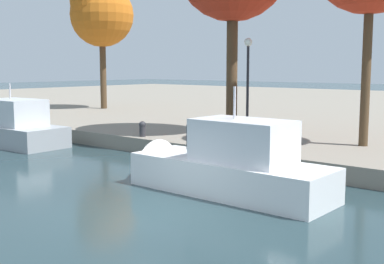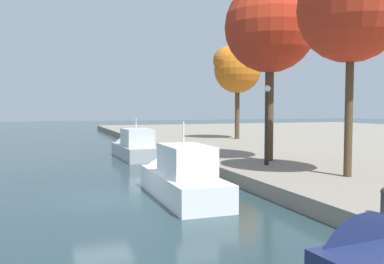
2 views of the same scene
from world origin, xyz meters
name	(u,v)px [view 1 (image 1 of 2)]	position (x,y,z in m)	size (l,w,h in m)	color
ground_plane	(137,213)	(0.00, 0.00, 0.00)	(220.00, 220.00, 0.00)	#23383D
motor_yacht_0	(4,131)	(-14.78, 4.44, 0.67)	(7.98, 2.80, 4.07)	#9EA3A8
motor_yacht_1	(217,170)	(0.20, 3.42, 0.71)	(7.80, 2.31, 4.13)	white
mooring_bollard_1	(142,128)	(-7.31, 7.40, 1.10)	(0.33, 0.33, 0.74)	#2D2D33
lamp_post	(248,81)	(-2.88, 9.77, 3.42)	(0.37, 0.37, 4.63)	black
tree_3	(100,13)	(-21.60, 16.87, 8.22)	(5.00, 5.18, 9.90)	#4C3823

